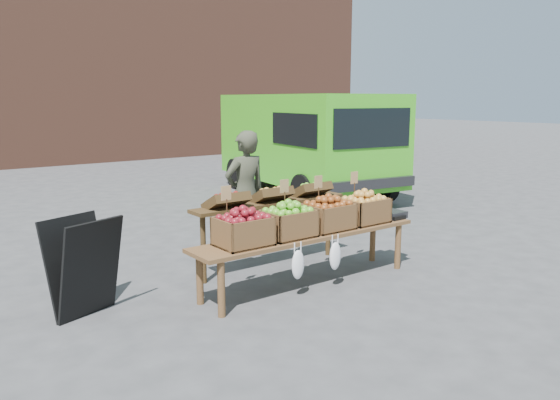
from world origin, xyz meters
TOP-DOWN VIEW (x-y plane):
  - ground at (0.00, 0.00)m, footprint 80.00×80.00m
  - delivery_van at (2.74, 4.80)m, footprint 2.72×4.82m
  - vendor at (-0.70, 1.86)m, footprint 0.58×0.38m
  - chalkboard_sign at (-2.97, 1.10)m, footprint 0.69×0.53m
  - back_table at (-0.77, 1.22)m, footprint 2.10×0.44m
  - display_bench at (-0.80, 0.50)m, footprint 2.70×0.56m
  - crate_golden_apples at (-1.63, 0.50)m, footprint 0.50×0.40m
  - crate_russet_pears at (-1.08, 0.50)m, footprint 0.50×0.40m
  - crate_red_apples at (-0.53, 0.50)m, footprint 0.50×0.40m
  - crate_green_apples at (0.02, 0.50)m, footprint 0.50×0.40m
  - weighing_scale at (0.45, 0.50)m, footprint 0.34×0.30m

SIDE VIEW (x-z plane):
  - ground at x=0.00m, z-range 0.00..0.00m
  - display_bench at x=-0.80m, z-range 0.00..0.57m
  - chalkboard_sign at x=-2.97m, z-range 0.00..0.93m
  - back_table at x=-0.77m, z-range 0.00..1.04m
  - weighing_scale at x=0.45m, z-range 0.57..0.65m
  - crate_golden_apples at x=-1.63m, z-range 0.57..0.85m
  - crate_russet_pears at x=-1.08m, z-range 0.57..0.85m
  - crate_red_apples at x=-0.53m, z-range 0.57..0.85m
  - crate_green_apples at x=0.02m, z-range 0.57..0.85m
  - vendor at x=-0.70m, z-range 0.00..1.58m
  - delivery_van at x=2.74m, z-range 0.00..2.05m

